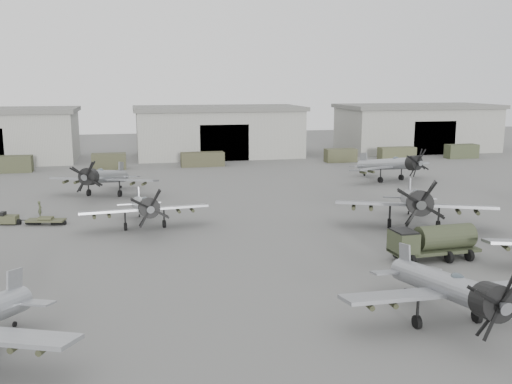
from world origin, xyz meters
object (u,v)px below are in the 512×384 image
(aircraft_far_0, at_px, (103,177))
(tug_trailer, at_px, (23,220))
(aircraft_far_1, at_px, (392,164))
(fuel_tanker, at_px, (433,240))
(ground_crew, at_px, (40,209))
(aircraft_near_1, at_px, (451,288))
(aircraft_mid_2, at_px, (415,201))
(aircraft_mid_1, at_px, (145,207))

(aircraft_far_0, relative_size, tug_trailer, 2.03)
(aircraft_far_0, height_order, tug_trailer, aircraft_far_0)
(aircraft_far_1, height_order, tug_trailer, aircraft_far_1)
(fuel_tanker, height_order, ground_crew, fuel_tanker)
(aircraft_far_1, bearing_deg, tug_trailer, 179.07)
(aircraft_far_0, bearing_deg, aircraft_near_1, -43.60)
(aircraft_mid_2, relative_size, fuel_tanker, 2.03)
(aircraft_mid_2, height_order, fuel_tanker, aircraft_mid_2)
(tug_trailer, xyz_separation_m, ground_crew, (1.13, 2.85, 0.34))
(fuel_tanker, bearing_deg, aircraft_near_1, -118.35)
(aircraft_far_0, bearing_deg, ground_crew, -101.39)
(aircraft_mid_1, distance_m, aircraft_far_1, 37.15)
(aircraft_near_1, height_order, tug_trailer, aircraft_near_1)
(tug_trailer, relative_size, ground_crew, 3.86)
(aircraft_mid_2, bearing_deg, aircraft_near_1, -89.62)
(aircraft_mid_2, bearing_deg, ground_crew, -177.21)
(aircraft_mid_1, relative_size, ground_crew, 7.25)
(aircraft_near_1, relative_size, tug_trailer, 1.94)
(aircraft_mid_1, relative_size, aircraft_far_1, 0.92)
(fuel_tanker, xyz_separation_m, tug_trailer, (-31.46, 17.66, -1.02))
(aircraft_mid_1, height_order, tug_trailer, aircraft_mid_1)
(fuel_tanker, relative_size, ground_crew, 4.29)
(aircraft_far_1, distance_m, ground_crew, 43.73)
(aircraft_mid_1, xyz_separation_m, ground_crew, (-9.83, 6.99, -1.28))
(aircraft_far_1, height_order, ground_crew, aircraft_far_1)
(aircraft_far_0, height_order, fuel_tanker, aircraft_far_0)
(aircraft_mid_1, height_order, ground_crew, aircraft_mid_1)
(aircraft_far_0, distance_m, tug_trailer, 13.77)
(aircraft_mid_2, height_order, tug_trailer, aircraft_mid_2)
(aircraft_far_0, height_order, aircraft_far_1, aircraft_far_1)
(aircraft_mid_1, relative_size, tug_trailer, 1.88)
(aircraft_near_1, bearing_deg, aircraft_mid_2, 67.66)
(aircraft_near_1, relative_size, aircraft_mid_2, 0.86)
(aircraft_near_1, bearing_deg, ground_crew, 129.06)
(aircraft_mid_2, bearing_deg, fuel_tanker, -85.85)
(aircraft_mid_2, xyz_separation_m, ground_crew, (-33.16, 12.23, -1.75))
(aircraft_near_1, xyz_separation_m, aircraft_far_0, (-19.54, 40.39, 0.11))
(aircraft_mid_2, distance_m, fuel_tanker, 8.81)
(aircraft_mid_1, height_order, aircraft_far_1, aircraft_far_1)
(aircraft_mid_2, xyz_separation_m, fuel_tanker, (-2.83, -8.27, -1.07))
(aircraft_mid_1, distance_m, fuel_tanker, 24.56)
(fuel_tanker, distance_m, tug_trailer, 36.09)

